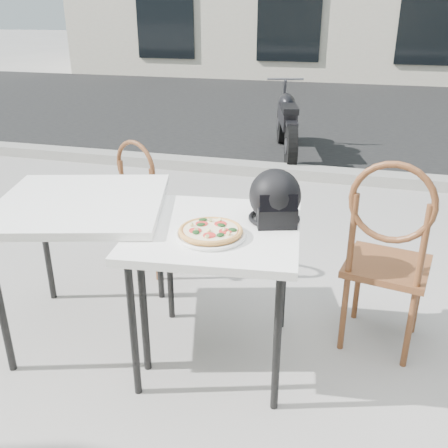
% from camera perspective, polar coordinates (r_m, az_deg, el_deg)
% --- Properties ---
extents(ground, '(80.00, 80.00, 0.00)m').
position_cam_1_polar(ground, '(2.95, 6.96, -12.89)').
color(ground, '#9F9B97').
rests_on(ground, ground).
extents(street_asphalt, '(30.00, 8.00, 0.00)m').
position_cam_1_polar(street_asphalt, '(9.53, 13.69, 12.24)').
color(street_asphalt, black).
rests_on(street_asphalt, ground).
extents(curb, '(30.00, 0.25, 0.12)m').
position_cam_1_polar(curb, '(5.63, 11.78, 5.55)').
color(curb, gray).
rests_on(curb, ground).
extents(cafe_table_main, '(0.89, 0.89, 0.77)m').
position_cam_1_polar(cafe_table_main, '(2.44, -0.98, -1.82)').
color(cafe_table_main, white).
rests_on(cafe_table_main, ground).
extents(plate, '(0.34, 0.34, 0.02)m').
position_cam_1_polar(plate, '(2.30, -1.53, -1.26)').
color(plate, white).
rests_on(plate, cafe_table_main).
extents(pizza, '(0.38, 0.38, 0.04)m').
position_cam_1_polar(pizza, '(2.29, -1.53, -0.74)').
color(pizza, '#E3A353').
rests_on(pizza, plate).
extents(helmet, '(0.33, 0.33, 0.26)m').
position_cam_1_polar(helmet, '(2.44, 5.87, 2.86)').
color(helmet, black).
rests_on(helmet, cafe_table_main).
extents(cafe_chair_main, '(0.49, 0.49, 1.10)m').
position_cam_1_polar(cafe_chair_main, '(2.68, 18.23, -2.69)').
color(cafe_chair_main, brown).
rests_on(cafe_chair_main, ground).
extents(cafe_table_side, '(1.06, 1.06, 0.81)m').
position_cam_1_polar(cafe_table_side, '(2.76, -15.94, 1.27)').
color(cafe_table_side, white).
rests_on(cafe_table_side, ground).
extents(cafe_chair_side, '(0.49, 0.49, 0.97)m').
position_cam_1_polar(cafe_chair_side, '(3.46, -8.71, 2.82)').
color(cafe_chair_side, brown).
rests_on(cafe_chair_side, ground).
extents(motorcycle, '(0.61, 1.79, 0.91)m').
position_cam_1_polar(motorcycle, '(6.49, 7.16, 11.29)').
color(motorcycle, black).
rests_on(motorcycle, street_asphalt).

